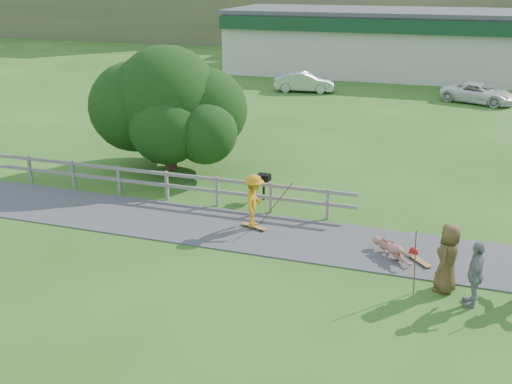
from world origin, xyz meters
TOP-DOWN VIEW (x-y plane):
  - ground at (0.00, 0.00)m, footprint 260.00×260.00m
  - path at (0.00, 1.50)m, footprint 34.00×3.00m
  - fence at (-4.62, 3.30)m, footprint 15.05×0.10m
  - strip_mall at (4.00, 34.94)m, footprint 32.50×10.75m
  - skater_rider at (-0.13, 1.79)m, footprint 0.77×1.20m
  - skater_fallen at (4.36, 1.07)m, footprint 1.38×1.36m
  - spectator_b at (6.50, -0.88)m, footprint 0.44×1.03m
  - spectator_c at (5.84, -0.35)m, footprint 0.84×1.05m
  - car_silver at (-3.88, 24.92)m, footprint 4.30×1.97m
  - car_white at (7.64, 24.67)m, footprint 5.02×3.55m
  - tree at (-5.45, 6.61)m, footprint 7.10×7.10m
  - bbq at (-0.59, 4.37)m, footprint 0.50×0.41m
  - longboard_rider at (-0.13, 1.79)m, footprint 0.95×0.50m
  - longboard_fallen at (5.16, 0.97)m, footprint 0.73×0.78m
  - helmet at (4.96, 1.42)m, footprint 0.28×0.28m
  - pole_rider at (0.47, 2.19)m, footprint 0.03×0.03m
  - pole_spec_left at (5.04, -0.77)m, footprint 0.03×0.03m

SIDE VIEW (x-z plane):
  - ground at x=0.00m, z-range 0.00..0.00m
  - path at x=0.00m, z-range 0.00..0.04m
  - longboard_fallen at x=5.16m, z-range 0.00..0.10m
  - longboard_rider at x=-0.13m, z-range 0.00..0.10m
  - helmet at x=4.96m, z-range 0.00..0.28m
  - skater_fallen at x=4.36m, z-range 0.00..0.57m
  - bbq at x=-0.59m, z-range 0.00..0.99m
  - car_white at x=7.64m, z-range 0.00..1.27m
  - car_silver at x=-3.88m, z-range 0.00..1.37m
  - fence at x=-4.62m, z-range 0.17..1.27m
  - spectator_b at x=6.50m, z-range 0.00..1.75m
  - skater_rider at x=-0.13m, z-range 0.00..1.76m
  - pole_spec_left at x=5.04m, z-range 0.00..1.80m
  - spectator_c at x=5.84m, z-range 0.00..1.88m
  - pole_rider at x=0.47m, z-range 0.00..1.94m
  - tree at x=-5.45m, z-range 0.00..4.11m
  - strip_mall at x=4.00m, z-range 0.03..5.13m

